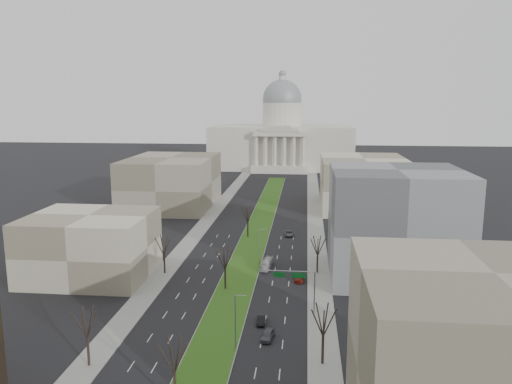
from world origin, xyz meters
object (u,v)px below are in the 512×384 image
Objects in this scene: car_grey_near at (268,335)px; box_van at (267,264)px; car_red at (299,278)px; car_grey_far at (289,233)px; car_black at (261,320)px.

box_van reaches higher than car_grey_near.
car_grey_far reaches higher than car_red.
box_van is at bearing 103.37° from car_grey_near.
car_grey_near is 0.86× the size of car_grey_far.
car_grey_near is 1.07× the size of car_black.
car_red is at bearing 71.49° from car_black.
car_grey_near reaches higher than car_black.
car_black is 29.33m from box_van.
box_van is (-2.99, 35.12, 0.30)m from car_grey_near.
box_van is (-4.19, -28.72, 0.34)m from car_grey_far.
box_van is at bearing -101.05° from car_grey_far.
car_red reaches higher than car_black.
car_grey_near is 6.05m from car_black.
car_grey_near is at bearing -100.60° from car_red.
car_grey_far is (-3.43, 36.21, 0.01)m from car_red.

